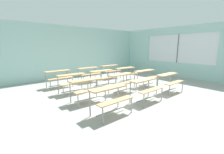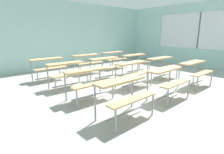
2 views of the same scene
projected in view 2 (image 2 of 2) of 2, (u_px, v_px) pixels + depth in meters
ground at (136, 89)px, 5.23m from camera, size 10.00×9.00×0.05m
wall_back at (64, 35)px, 8.15m from camera, size 10.00×0.12×3.00m
wall_right at (213, 36)px, 7.94m from camera, size 0.12×9.00×3.00m
desk_bench_r0c0 at (124, 90)px, 3.26m from camera, size 1.11×0.60×0.74m
desk_bench_r0c1 at (169, 76)px, 4.25m from camera, size 1.11×0.61×0.74m
desk_bench_r0c2 at (196, 68)px, 5.27m from camera, size 1.10×0.59×0.74m
desk_bench_r1c0 at (89, 77)px, 4.19m from camera, size 1.12×0.62×0.74m
desk_bench_r1c1 at (134, 68)px, 5.21m from camera, size 1.11×0.61×0.74m
desk_bench_r1c2 at (162, 63)px, 6.17m from camera, size 1.12×0.63×0.74m
desk_bench_r2c0 at (67, 69)px, 5.12m from camera, size 1.12×0.63×0.74m
desk_bench_r2c1 at (106, 63)px, 6.10m from camera, size 1.12×0.62×0.74m
desk_bench_r2c2 at (136, 59)px, 7.06m from camera, size 1.12×0.63×0.74m
desk_bench_r3c0 at (48, 64)px, 5.98m from camera, size 1.10×0.60×0.74m
desk_bench_r3c1 at (87, 59)px, 7.01m from camera, size 1.12×0.63×0.74m
desk_bench_r3c2 at (114, 56)px, 7.99m from camera, size 1.11×0.60×0.74m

